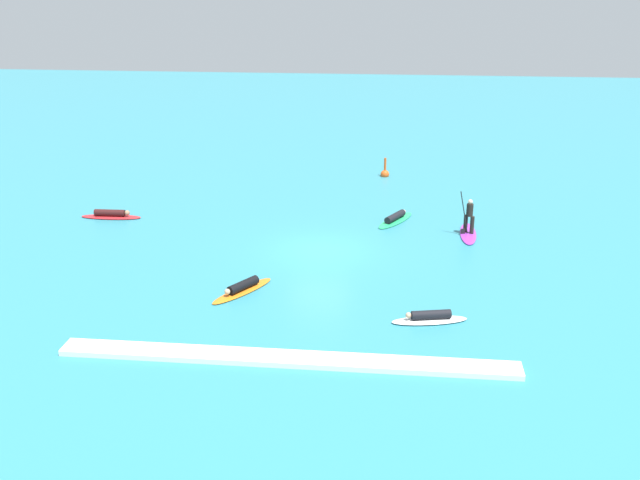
{
  "coord_description": "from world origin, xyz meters",
  "views": [
    {
      "loc": [
        3.18,
        -29.62,
        11.32
      ],
      "look_at": [
        0.0,
        0.0,
        0.5
      ],
      "focal_mm": 41.22,
      "sensor_mm": 36.0,
      "label": 1
    }
  ],
  "objects_px": {
    "surfer_on_white_board": "(430,318)",
    "surfer_on_orange_board": "(242,288)",
    "surfer_on_red_board": "(111,215)",
    "marker_buoy": "(385,173)",
    "surfer_on_purple_board": "(468,227)",
    "surfer_on_green_board": "(395,218)"
  },
  "relations": [
    {
      "from": "surfer_on_white_board",
      "to": "surfer_on_orange_board",
      "type": "relative_size",
      "value": 0.93
    },
    {
      "from": "surfer_on_red_board",
      "to": "marker_buoy",
      "type": "bearing_deg",
      "value": 33.87
    },
    {
      "from": "surfer_on_purple_board",
      "to": "surfer_on_orange_board",
      "type": "height_order",
      "value": "surfer_on_purple_board"
    },
    {
      "from": "surfer_on_purple_board",
      "to": "surfer_on_orange_board",
      "type": "xyz_separation_m",
      "value": [
        -9.02,
        -7.5,
        -0.22
      ]
    },
    {
      "from": "surfer_on_purple_board",
      "to": "marker_buoy",
      "type": "relative_size",
      "value": 2.47
    },
    {
      "from": "surfer_on_white_board",
      "to": "surfer_on_green_board",
      "type": "relative_size",
      "value": 0.91
    },
    {
      "from": "surfer_on_red_board",
      "to": "marker_buoy",
      "type": "xyz_separation_m",
      "value": [
        13.23,
        9.34,
        0.04
      ]
    },
    {
      "from": "surfer_on_red_board",
      "to": "surfer_on_purple_board",
      "type": "bearing_deg",
      "value": -3.45
    },
    {
      "from": "surfer_on_purple_board",
      "to": "surfer_on_orange_board",
      "type": "bearing_deg",
      "value": -47.95
    },
    {
      "from": "surfer_on_purple_board",
      "to": "surfer_on_orange_board",
      "type": "relative_size",
      "value": 1.04
    },
    {
      "from": "surfer_on_red_board",
      "to": "marker_buoy",
      "type": "relative_size",
      "value": 2.42
    },
    {
      "from": "surfer_on_red_board",
      "to": "surfer_on_green_board",
      "type": "distance_m",
      "value": 13.98
    },
    {
      "from": "surfer_on_purple_board",
      "to": "marker_buoy",
      "type": "distance_m",
      "value": 10.78
    },
    {
      "from": "surfer_on_red_board",
      "to": "surfer_on_orange_board",
      "type": "height_order",
      "value": "surfer_on_orange_board"
    },
    {
      "from": "surfer_on_white_board",
      "to": "surfer_on_green_board",
      "type": "height_order",
      "value": "surfer_on_white_board"
    },
    {
      "from": "surfer_on_orange_board",
      "to": "marker_buoy",
      "type": "distance_m",
      "value": 18.17
    },
    {
      "from": "surfer_on_orange_board",
      "to": "marker_buoy",
      "type": "xyz_separation_m",
      "value": [
        4.96,
        17.48,
        0.03
      ]
    },
    {
      "from": "surfer_on_orange_board",
      "to": "surfer_on_red_board",
      "type": "bearing_deg",
      "value": -102.22
    },
    {
      "from": "surfer_on_green_board",
      "to": "surfer_on_orange_board",
      "type": "bearing_deg",
      "value": 175.9
    },
    {
      "from": "surfer_on_white_board",
      "to": "surfer_on_purple_board",
      "type": "xyz_separation_m",
      "value": [
        2.07,
        9.31,
        0.22
      ]
    },
    {
      "from": "surfer_on_green_board",
      "to": "marker_buoy",
      "type": "relative_size",
      "value": 2.44
    },
    {
      "from": "surfer_on_white_board",
      "to": "marker_buoy",
      "type": "height_order",
      "value": "marker_buoy"
    }
  ]
}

